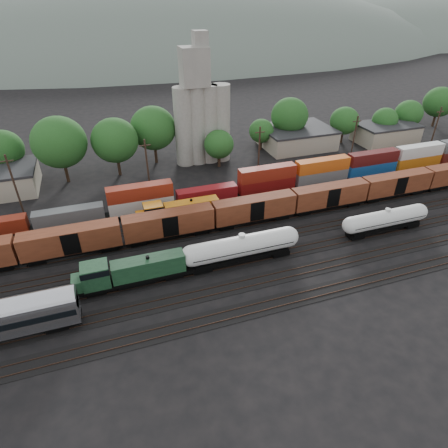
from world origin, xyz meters
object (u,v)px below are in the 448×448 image
object	(u,v)px
orange_locomotive	(177,211)
grain_silo	(202,116)
green_locomotive	(127,272)
tank_car_a	(242,247)

from	to	relation	value
orange_locomotive	grain_silo	world-z (taller)	grain_silo
green_locomotive	tank_car_a	distance (m)	17.14
green_locomotive	grain_silo	distance (m)	47.69
orange_locomotive	grain_silo	xyz separation A→B (m)	(12.39, 26.00, 8.89)
green_locomotive	grain_silo	xyz separation A→B (m)	(22.77, 41.00, 8.67)
tank_car_a	grain_silo	xyz separation A→B (m)	(5.64, 41.00, 8.33)
tank_car_a	green_locomotive	bearing A→B (deg)	180.00
grain_silo	tank_car_a	bearing A→B (deg)	-97.83
green_locomotive	grain_silo	bearing A→B (deg)	60.95
grain_silo	orange_locomotive	bearing A→B (deg)	-115.48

